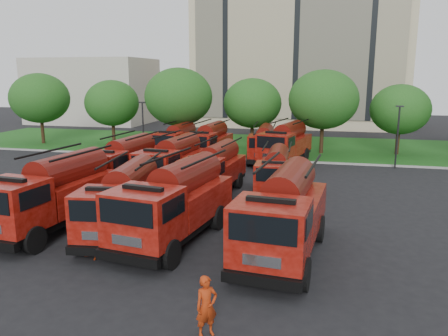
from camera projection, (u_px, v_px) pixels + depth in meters
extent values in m
plane|color=black|center=(192.00, 227.00, 21.98)|extent=(140.00, 140.00, 0.00)
cube|color=#174A13|center=(264.00, 146.00, 46.73)|extent=(70.00, 16.00, 0.12)
cube|color=gray|center=(252.00, 160.00, 39.01)|extent=(70.00, 0.30, 0.14)
cube|color=beige|center=(300.00, 40.00, 64.64)|extent=(30.00, 14.00, 25.00)
cube|color=black|center=(297.00, 36.00, 57.88)|extent=(28.00, 0.15, 22.00)
cube|color=#B0A99C|center=(94.00, 91.00, 69.51)|extent=(18.00, 12.00, 10.00)
cylinder|color=#382314|center=(43.00, 132.00, 48.00)|extent=(0.36, 0.36, 2.62)
ellipsoid|color=#1A4814|center=(40.00, 98.00, 47.22)|extent=(6.30, 6.30, 5.36)
cylinder|color=#382314|center=(114.00, 134.00, 47.20)|extent=(0.36, 0.36, 2.38)
ellipsoid|color=#1A4814|center=(112.00, 103.00, 46.49)|extent=(5.71, 5.71, 4.86)
cylinder|color=#382314|center=(179.00, 137.00, 43.94)|extent=(0.36, 0.36, 2.80)
ellipsoid|color=#1A4814|center=(178.00, 97.00, 43.12)|extent=(6.72, 6.72, 5.71)
cylinder|color=#382314|center=(252.00, 137.00, 44.81)|extent=(0.36, 0.36, 2.45)
ellipsoid|color=#1A4814|center=(252.00, 103.00, 44.08)|extent=(5.88, 5.88, 5.00)
cylinder|color=#382314|center=(322.00, 140.00, 41.79)|extent=(0.36, 0.36, 2.73)
ellipsoid|color=#1A4814|center=(323.00, 100.00, 40.98)|extent=(6.55, 6.55, 5.57)
cylinder|color=#382314|center=(397.00, 144.00, 41.23)|extent=(0.36, 0.36, 2.27)
ellipsoid|color=#1A4814|center=(400.00, 109.00, 40.56)|extent=(5.46, 5.46, 4.64)
cylinder|color=black|center=(143.00, 130.00, 40.06)|extent=(0.14, 0.14, 5.00)
cube|color=black|center=(142.00, 102.00, 39.53)|extent=(0.60, 0.25, 0.12)
cylinder|color=black|center=(397.00, 138.00, 35.17)|extent=(0.14, 0.14, 5.00)
cube|color=black|center=(400.00, 106.00, 34.64)|extent=(0.60, 0.25, 0.12)
cube|color=black|center=(55.00, 215.00, 21.60)|extent=(3.33, 7.93, 0.33)
cube|color=maroon|center=(11.00, 205.00, 18.90)|extent=(2.94, 2.69, 2.15)
cube|color=maroon|center=(70.00, 191.00, 22.53)|extent=(3.21, 5.32, 1.43)
cylinder|color=#510C08|center=(68.00, 169.00, 22.29)|extent=(2.13, 4.77, 1.65)
cylinder|color=black|center=(34.00, 240.00, 18.57)|extent=(0.51, 1.25, 1.21)
cylinder|color=black|center=(61.00, 203.00, 23.86)|extent=(0.51, 1.25, 1.21)
cylinder|color=black|center=(101.00, 208.00, 23.05)|extent=(0.51, 1.25, 1.21)
cube|color=black|center=(126.00, 221.00, 20.87)|extent=(3.22, 7.34, 0.30)
cube|color=black|center=(97.00, 251.00, 17.38)|extent=(2.55, 0.58, 0.35)
cube|color=maroon|center=(106.00, 214.00, 18.27)|extent=(2.75, 2.53, 1.98)
cube|color=black|center=(95.00, 211.00, 17.07)|extent=(2.12, 0.32, 0.86)
cube|color=maroon|center=(132.00, 198.00, 21.79)|extent=(3.06, 4.94, 1.32)
cylinder|color=#510C08|center=(132.00, 177.00, 21.56)|extent=(2.05, 4.42, 1.52)
cylinder|color=black|center=(80.00, 242.00, 18.44)|extent=(0.50, 1.15, 1.12)
cylinder|color=black|center=(133.00, 244.00, 18.21)|extent=(0.50, 1.15, 1.12)
cylinder|color=black|center=(116.00, 210.00, 22.78)|extent=(0.50, 1.15, 1.12)
cylinder|color=black|center=(159.00, 212.00, 22.55)|extent=(0.50, 1.15, 1.12)
cube|color=black|center=(176.00, 225.00, 20.12)|extent=(3.66, 8.01, 0.33)
cube|color=black|center=(127.00, 258.00, 16.57)|extent=(2.77, 0.69, 0.39)
cube|color=maroon|center=(144.00, 216.00, 17.46)|extent=(3.04, 2.80, 2.15)
cube|color=black|center=(126.00, 213.00, 16.23)|extent=(2.30, 0.40, 0.94)
cube|color=maroon|center=(187.00, 200.00, 21.04)|extent=(3.43, 5.42, 1.43)
cylinder|color=#510C08|center=(187.00, 176.00, 20.79)|extent=(2.33, 4.83, 1.65)
cylinder|color=black|center=(116.00, 245.00, 18.00)|extent=(0.56, 1.26, 1.21)
cylinder|color=black|center=(170.00, 254.00, 17.08)|extent=(0.56, 1.26, 1.21)
cylinder|color=black|center=(172.00, 212.00, 22.41)|extent=(0.56, 1.26, 1.21)
cylinder|color=black|center=(218.00, 217.00, 21.49)|extent=(0.56, 1.26, 1.21)
cube|color=black|center=(283.00, 238.00, 18.42)|extent=(3.26, 8.00, 0.33)
cube|color=black|center=(261.00, 281.00, 14.76)|extent=(2.80, 0.53, 0.39)
cube|color=maroon|center=(270.00, 231.00, 15.67)|extent=(2.94, 2.69, 2.17)
cube|color=black|center=(262.00, 230.00, 14.41)|extent=(2.34, 0.27, 0.95)
cube|color=maroon|center=(289.00, 210.00, 19.37)|extent=(3.18, 5.35, 1.45)
cylinder|color=#510C08|center=(290.00, 184.00, 19.12)|extent=(2.09, 4.81, 1.67)
cylinder|color=black|center=(234.00, 264.00, 16.14)|extent=(0.50, 1.26, 1.23)
cylinder|color=black|center=(304.00, 274.00, 15.36)|extent=(0.50, 1.26, 1.23)
cylinder|color=black|center=(264.00, 223.00, 20.70)|extent=(0.50, 1.26, 1.23)
cylinder|color=black|center=(319.00, 229.00, 19.91)|extent=(0.50, 1.26, 1.23)
cube|color=black|center=(124.00, 178.00, 29.47)|extent=(2.87, 7.35, 0.31)
cube|color=black|center=(93.00, 192.00, 26.07)|extent=(2.58, 0.44, 0.36)
cube|color=maroon|center=(103.00, 169.00, 26.92)|extent=(2.68, 2.44, 2.01)
cube|color=black|center=(92.00, 165.00, 25.75)|extent=(2.16, 0.21, 0.87)
cube|color=maroon|center=(132.00, 163.00, 30.35)|extent=(2.85, 4.90, 1.34)
cylinder|color=#510C08|center=(131.00, 147.00, 30.12)|extent=(1.85, 4.42, 1.54)
cylinder|color=black|center=(86.00, 188.00, 27.33)|extent=(0.44, 1.15, 1.13)
cylinder|color=black|center=(119.00, 191.00, 26.65)|extent=(0.44, 1.15, 1.13)
cylinder|color=black|center=(123.00, 173.00, 31.56)|extent=(0.44, 1.15, 1.13)
cylinder|color=black|center=(152.00, 175.00, 30.88)|extent=(0.44, 1.15, 1.13)
cube|color=black|center=(173.00, 177.00, 29.90)|extent=(2.98, 7.31, 0.31)
cube|color=black|center=(148.00, 190.00, 26.55)|extent=(2.56, 0.49, 0.36)
cube|color=maroon|center=(156.00, 167.00, 27.39)|extent=(2.69, 2.46, 1.99)
cube|color=black|center=(147.00, 164.00, 26.24)|extent=(2.13, 0.25, 0.87)
cube|color=maroon|center=(180.00, 162.00, 30.77)|extent=(2.91, 4.89, 1.32)
cylinder|color=#510C08|center=(179.00, 147.00, 30.54)|extent=(1.91, 4.40, 1.53)
cylinder|color=black|center=(139.00, 186.00, 27.82)|extent=(0.46, 1.15, 1.12)
cylinder|color=black|center=(172.00, 189.00, 27.10)|extent=(0.46, 1.15, 1.12)
cylinder|color=black|center=(169.00, 171.00, 31.98)|extent=(0.46, 1.15, 1.12)
cylinder|color=black|center=(199.00, 174.00, 31.26)|extent=(0.46, 1.15, 1.12)
cube|color=black|center=(214.00, 184.00, 28.05)|extent=(2.81, 6.94, 0.29)
cube|color=black|center=(194.00, 199.00, 24.87)|extent=(2.43, 0.45, 0.34)
cube|color=maroon|center=(201.00, 175.00, 25.67)|extent=(2.55, 2.33, 1.89)
cube|color=black|center=(194.00, 172.00, 24.57)|extent=(2.03, 0.23, 0.82)
cube|color=maroon|center=(220.00, 169.00, 28.88)|extent=(2.75, 4.64, 1.26)
cylinder|color=#510C08|center=(220.00, 153.00, 28.67)|extent=(1.80, 4.18, 1.45)
cylinder|color=black|center=(183.00, 194.00, 26.08)|extent=(0.43, 1.09, 1.06)
cylinder|color=black|center=(218.00, 197.00, 25.40)|extent=(0.43, 1.09, 1.06)
cylinder|color=black|center=(208.00, 178.00, 30.03)|extent=(0.43, 1.09, 1.06)
cylinder|color=black|center=(238.00, 180.00, 29.35)|extent=(0.43, 1.09, 1.06)
cube|color=black|center=(276.00, 186.00, 27.74)|extent=(2.33, 6.34, 0.27)
cube|color=black|center=(272.00, 200.00, 24.70)|extent=(2.24, 0.32, 0.31)
cube|color=maroon|center=(274.00, 178.00, 25.47)|extent=(2.27, 2.06, 1.74)
cube|color=black|center=(273.00, 175.00, 24.42)|extent=(1.88, 0.13, 0.76)
cube|color=maroon|center=(277.00, 172.00, 28.53)|extent=(2.37, 4.20, 1.16)
cylinder|color=#510C08|center=(277.00, 157.00, 28.34)|extent=(1.51, 3.81, 1.34)
cylinder|color=black|center=(256.00, 196.00, 25.71)|extent=(0.36, 1.00, 0.98)
cylinder|color=black|center=(291.00, 198.00, 25.34)|extent=(0.36, 1.00, 0.98)
cylinder|color=black|center=(262.00, 181.00, 29.49)|extent=(0.36, 1.00, 0.98)
cylinder|color=black|center=(293.00, 182.00, 29.12)|extent=(0.36, 1.00, 0.98)
cube|color=black|center=(178.00, 151.00, 39.95)|extent=(2.49, 6.78, 0.29)
cube|color=black|center=(163.00, 159.00, 36.76)|extent=(2.40, 0.34, 0.33)
cube|color=maroon|center=(168.00, 144.00, 37.56)|extent=(2.43, 2.20, 1.86)
cube|color=black|center=(162.00, 140.00, 36.47)|extent=(2.01, 0.14, 0.81)
cube|color=maroon|center=(182.00, 142.00, 40.78)|extent=(2.53, 4.49, 1.24)
cylinder|color=#510C08|center=(181.00, 131.00, 40.57)|extent=(1.61, 4.07, 1.43)
cylinder|color=black|center=(155.00, 157.00, 37.92)|extent=(0.38, 1.06, 1.05)
cylinder|color=black|center=(179.00, 158.00, 37.34)|extent=(0.38, 1.06, 1.05)
cylinder|color=black|center=(174.00, 149.00, 41.88)|extent=(0.38, 1.06, 1.05)
cylinder|color=black|center=(195.00, 150.00, 41.30)|extent=(0.38, 1.06, 1.05)
cube|color=black|center=(209.00, 154.00, 38.59)|extent=(2.80, 7.23, 0.30)
cube|color=black|center=(194.00, 162.00, 35.24)|extent=(2.54, 0.42, 0.35)
cube|color=maroon|center=(199.00, 145.00, 36.08)|extent=(2.63, 2.39, 1.97)
cube|color=black|center=(194.00, 142.00, 34.93)|extent=(2.12, 0.20, 0.86)
cube|color=maroon|center=(213.00, 143.00, 39.47)|extent=(2.79, 4.81, 1.32)
cylinder|color=#510C08|center=(213.00, 131.00, 39.24)|extent=(1.80, 4.34, 1.52)
cylinder|color=black|center=(186.00, 160.00, 36.49)|extent=(0.43, 1.13, 1.11)
cylinder|color=black|center=(212.00, 161.00, 35.82)|extent=(0.43, 1.13, 1.11)
cylinder|color=black|center=(203.00, 151.00, 40.65)|extent=(0.43, 1.13, 1.11)
cylinder|color=black|center=(227.00, 152.00, 39.98)|extent=(0.43, 1.13, 1.11)
cube|color=black|center=(264.00, 154.00, 38.59)|extent=(2.64, 6.77, 0.28)
cube|color=black|center=(261.00, 162.00, 35.35)|extent=(2.38, 0.40, 0.33)
cube|color=maroon|center=(262.00, 146.00, 36.17)|extent=(2.46, 2.24, 1.85)
cube|color=black|center=(261.00, 143.00, 35.06)|extent=(1.99, 0.19, 0.81)
cube|color=maroon|center=(265.00, 144.00, 39.44)|extent=(2.62, 4.51, 1.23)
cylinder|color=#510C08|center=(265.00, 133.00, 39.23)|extent=(1.70, 4.07, 1.42)
cylinder|color=black|center=(249.00, 160.00, 36.40)|extent=(0.40, 1.06, 1.04)
cylinder|color=black|center=(275.00, 161.00, 36.06)|extent=(0.40, 1.06, 1.04)
cylinder|color=black|center=(253.00, 152.00, 40.43)|extent=(0.40, 1.06, 1.04)
cylinder|color=black|center=(277.00, 152.00, 40.09)|extent=(0.40, 1.06, 1.04)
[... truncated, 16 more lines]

